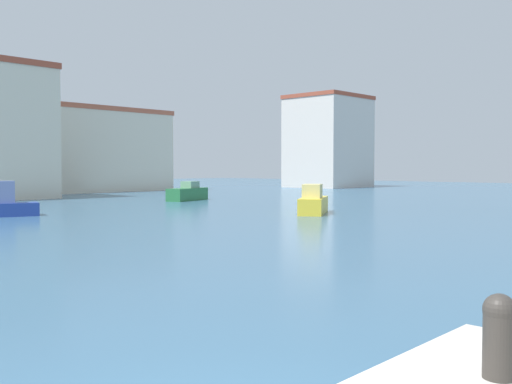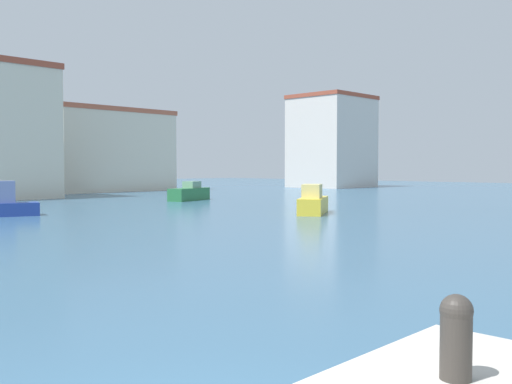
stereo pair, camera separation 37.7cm
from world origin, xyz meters
name	(u,v)px [view 1 (the left image)]	position (x,y,z in m)	size (l,w,h in m)	color
water	(166,219)	(15.00, 20.00, 0.00)	(160.00, 160.00, 0.00)	#38607F
mooring_bollard	(499,333)	(0.96, -2.14, 1.41)	(0.25, 0.25, 0.64)	#38332D
motorboat_green_outer_mooring	(188,193)	(26.35, 31.87, 0.58)	(4.37, 2.52, 1.51)	#28703D
motorboat_yellow_mid_harbor	(313,203)	(22.82, 16.58, 0.62)	(4.29, 3.33, 1.69)	gold
yacht_club	(107,150)	(31.48, 51.62, 4.51)	(14.06, 5.78, 9.00)	beige
warehouse_block	(328,142)	(58.97, 42.17, 6.01)	(9.41, 8.53, 12.00)	beige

